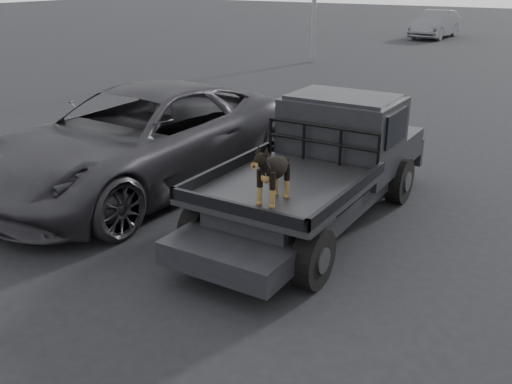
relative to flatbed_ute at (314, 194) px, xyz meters
The scene contains 7 objects.
ground 1.64m from the flatbed_ute, 100.31° to the right, with size 120.00×120.00×0.00m, color black.
flatbed_ute is the anchor object (origin of this frame).
ute_cab 1.31m from the flatbed_ute, 90.00° to the left, with size 1.72×1.30×0.88m, color black, non-canonical shape.
headache_rack 0.76m from the flatbed_ute, 90.00° to the left, with size 1.80×0.08×0.55m, color black, non-canonical shape.
dog 1.74m from the flatbed_ute, 83.67° to the right, with size 0.32×0.60×0.74m, color black, non-canonical shape.
parked_suv 3.33m from the flatbed_ute, behind, with size 2.89×6.27×1.74m, color #2D2D32.
distant_car_a 27.30m from the flatbed_ute, 101.63° to the left, with size 1.61×4.60×1.52m, color #525358.
Camera 1 is at (3.71, -5.69, 3.60)m, focal length 40.00 mm.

